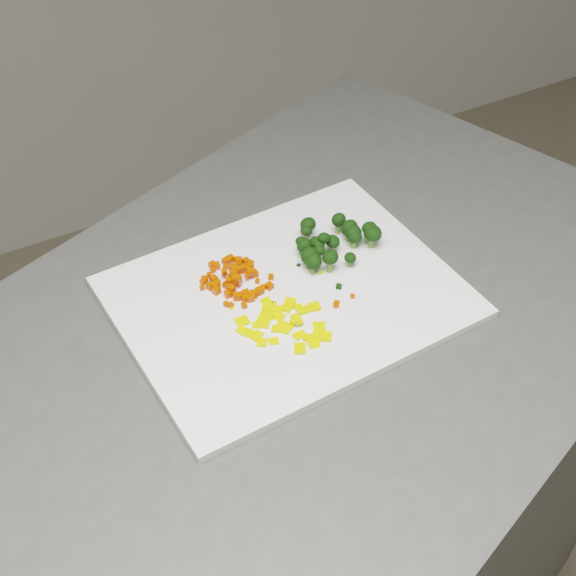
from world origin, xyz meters
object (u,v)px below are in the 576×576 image
counter_block (313,502)px  broccoli_pile (338,238)px  carrot_pile (236,276)px  pepper_pile (285,322)px  cutting_board (288,297)px

counter_block → broccoli_pile: 0.49m
carrot_pile → pepper_pile: bearing=-78.5°
carrot_pile → pepper_pile: carrot_pile is taller
cutting_board → carrot_pile: 0.07m
counter_block → pepper_pile: bearing=-159.9°
broccoli_pile → cutting_board: bearing=-158.2°
cutting_board → broccoli_pile: broccoli_pile is taller
cutting_board → pepper_pile: bearing=-121.6°
cutting_board → counter_block: bearing=-36.6°
counter_block → broccoli_pile: bearing=45.7°
cutting_board → carrot_pile: bearing=135.6°
counter_block → carrot_pile: size_ratio=10.55×
counter_block → pepper_pile: pepper_pile is taller
counter_block → carrot_pile: (-0.08, 0.07, 0.47)m
cutting_board → pepper_pile: size_ratio=3.88×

